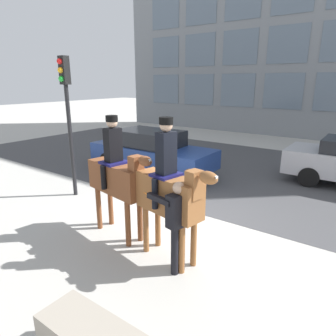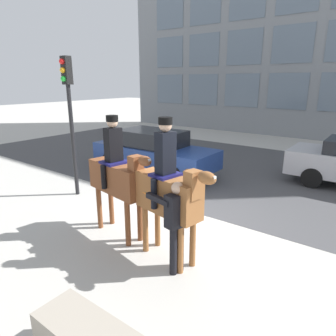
# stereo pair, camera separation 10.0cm
# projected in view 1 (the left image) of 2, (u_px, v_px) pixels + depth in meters

# --- Properties ---
(ground_plane) EXTENTS (80.00, 80.00, 0.00)m
(ground_plane) POSITION_uv_depth(u_px,v_px,m) (182.00, 219.00, 7.21)
(ground_plane) COLOR #B2AFA8
(road_surface) EXTENTS (25.42, 8.50, 0.01)m
(road_surface) POSITION_uv_depth(u_px,v_px,m) (253.00, 172.00, 10.92)
(road_surface) COLOR #444447
(road_surface) RESTS_ON ground_plane
(mounted_horse_lead) EXTENTS (1.88, 0.69, 2.56)m
(mounted_horse_lead) POSITION_uv_depth(u_px,v_px,m) (118.00, 176.00, 6.14)
(mounted_horse_lead) COLOR brown
(mounted_horse_lead) RESTS_ON ground_plane
(mounted_horse_companion) EXTENTS (1.77, 0.68, 2.63)m
(mounted_horse_companion) POSITION_uv_depth(u_px,v_px,m) (170.00, 191.00, 5.26)
(mounted_horse_companion) COLOR brown
(mounted_horse_companion) RESTS_ON ground_plane
(pedestrian_bystander) EXTENTS (0.89, 0.44, 1.65)m
(pedestrian_bystander) POSITION_uv_depth(u_px,v_px,m) (177.00, 220.00, 4.97)
(pedestrian_bystander) COLOR black
(pedestrian_bystander) RESTS_ON ground_plane
(street_car_near_lane) EXTENTS (4.53, 1.79, 1.55)m
(street_car_near_lane) POSITION_uv_depth(u_px,v_px,m) (151.00, 151.00, 10.60)
(street_car_near_lane) COLOR navy
(street_car_near_lane) RESTS_ON ground_plane
(traffic_light) EXTENTS (0.24, 0.29, 3.84)m
(traffic_light) POSITION_uv_depth(u_px,v_px,m) (67.00, 105.00, 8.06)
(traffic_light) COLOR black
(traffic_light) RESTS_ON ground_plane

